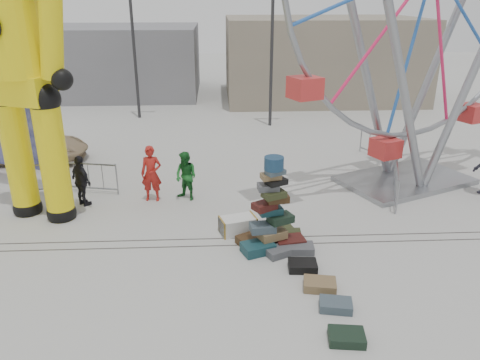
{
  "coord_description": "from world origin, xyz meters",
  "views": [
    {
      "loc": [
        0.26,
        -10.48,
        6.31
      ],
      "look_at": [
        0.92,
        2.61,
        1.1
      ],
      "focal_mm": 35.0,
      "sensor_mm": 36.0,
      "label": 1
    }
  ],
  "objects_px": {
    "lamp_post_right": "(274,35)",
    "pedestrian_black": "(81,181)",
    "suitcase_tower": "(271,222)",
    "pedestrian_green": "(186,176)",
    "steamer_trunk": "(238,225)",
    "barricade_wheel_front": "(396,186)",
    "barricade_dummy_b": "(48,178)",
    "pedestrian_red": "(151,174)",
    "barricade_dummy_c": "(89,178)",
    "parked_suv": "(31,147)",
    "lamp_post_left": "(135,33)",
    "barricade_wheel_back": "(378,145)",
    "crash_test_dummy": "(20,68)"
  },
  "relations": [
    {
      "from": "lamp_post_left",
      "to": "parked_suv",
      "type": "relative_size",
      "value": 1.83
    },
    {
      "from": "suitcase_tower",
      "to": "barricade_dummy_c",
      "type": "distance_m",
      "value": 6.96
    },
    {
      "from": "suitcase_tower",
      "to": "barricade_dummy_b",
      "type": "bearing_deg",
      "value": 133.42
    },
    {
      "from": "barricade_wheel_front",
      "to": "pedestrian_red",
      "type": "relative_size",
      "value": 1.08
    },
    {
      "from": "lamp_post_right",
      "to": "barricade_dummy_b",
      "type": "height_order",
      "value": "lamp_post_right"
    },
    {
      "from": "barricade_dummy_c",
      "to": "pedestrian_green",
      "type": "bearing_deg",
      "value": -0.11
    },
    {
      "from": "barricade_dummy_b",
      "to": "parked_suv",
      "type": "xyz_separation_m",
      "value": [
        -1.77,
        3.46,
        0.06
      ]
    },
    {
      "from": "suitcase_tower",
      "to": "pedestrian_green",
      "type": "height_order",
      "value": "suitcase_tower"
    },
    {
      "from": "barricade_wheel_back",
      "to": "lamp_post_left",
      "type": "bearing_deg",
      "value": -151.79
    },
    {
      "from": "barricade_dummy_b",
      "to": "pedestrian_green",
      "type": "xyz_separation_m",
      "value": [
        4.7,
        -0.71,
        0.26
      ]
    },
    {
      "from": "barricade_wheel_front",
      "to": "barricade_dummy_b",
      "type": "bearing_deg",
      "value": 101.9
    },
    {
      "from": "lamp_post_right",
      "to": "suitcase_tower",
      "type": "relative_size",
      "value": 3.15
    },
    {
      "from": "steamer_trunk",
      "to": "pedestrian_black",
      "type": "distance_m",
      "value": 5.33
    },
    {
      "from": "barricade_dummy_c",
      "to": "barricade_wheel_front",
      "type": "xyz_separation_m",
      "value": [
        10.13,
        -1.23,
        0.0
      ]
    },
    {
      "from": "lamp_post_left",
      "to": "pedestrian_red",
      "type": "height_order",
      "value": "lamp_post_left"
    },
    {
      "from": "barricade_dummy_c",
      "to": "suitcase_tower",
      "type": "bearing_deg",
      "value": -22.53
    },
    {
      "from": "pedestrian_red",
      "to": "parked_suv",
      "type": "distance_m",
      "value": 6.79
    },
    {
      "from": "lamp_post_right",
      "to": "barricade_dummy_b",
      "type": "xyz_separation_m",
      "value": [
        -8.57,
        -8.52,
        -3.93
      ]
    },
    {
      "from": "pedestrian_black",
      "to": "parked_suv",
      "type": "distance_m",
      "value": 5.49
    },
    {
      "from": "pedestrian_red",
      "to": "pedestrian_black",
      "type": "xyz_separation_m",
      "value": [
        -2.16,
        -0.29,
        -0.09
      ]
    },
    {
      "from": "steamer_trunk",
      "to": "pedestrian_red",
      "type": "height_order",
      "value": "pedestrian_red"
    },
    {
      "from": "barricade_dummy_b",
      "to": "pedestrian_black",
      "type": "distance_m",
      "value": 1.77
    },
    {
      "from": "barricade_dummy_b",
      "to": "suitcase_tower",
      "type": "bearing_deg",
      "value": -38.75
    },
    {
      "from": "barricade_dummy_c",
      "to": "parked_suv",
      "type": "xyz_separation_m",
      "value": [
        -3.14,
        3.46,
        0.06
      ]
    },
    {
      "from": "barricade_wheel_front",
      "to": "suitcase_tower",
      "type": "bearing_deg",
      "value": 139.67
    },
    {
      "from": "lamp_post_left",
      "to": "steamer_trunk",
      "type": "xyz_separation_m",
      "value": [
        4.7,
        -13.65,
        -4.25
      ]
    },
    {
      "from": "steamer_trunk",
      "to": "barricade_dummy_c",
      "type": "height_order",
      "value": "barricade_dummy_c"
    },
    {
      "from": "barricade_dummy_c",
      "to": "pedestrian_black",
      "type": "bearing_deg",
      "value": -75.39
    },
    {
      "from": "barricade_wheel_back",
      "to": "parked_suv",
      "type": "relative_size",
      "value": 0.46
    },
    {
      "from": "barricade_wheel_back",
      "to": "pedestrian_black",
      "type": "height_order",
      "value": "pedestrian_black"
    },
    {
      "from": "barricade_dummy_c",
      "to": "pedestrian_red",
      "type": "distance_m",
      "value": 2.35
    },
    {
      "from": "steamer_trunk",
      "to": "pedestrian_red",
      "type": "distance_m",
      "value": 3.68
    },
    {
      "from": "barricade_dummy_b",
      "to": "barricade_wheel_front",
      "type": "xyz_separation_m",
      "value": [
        11.5,
        -1.23,
        0.0
      ]
    },
    {
      "from": "crash_test_dummy",
      "to": "pedestrian_red",
      "type": "distance_m",
      "value": 4.85
    },
    {
      "from": "lamp_post_left",
      "to": "pedestrian_black",
      "type": "relative_size",
      "value": 4.81
    },
    {
      "from": "pedestrian_black",
      "to": "steamer_trunk",
      "type": "bearing_deg",
      "value": -159.65
    },
    {
      "from": "lamp_post_left",
      "to": "suitcase_tower",
      "type": "bearing_deg",
      "value": -69.01
    },
    {
      "from": "lamp_post_right",
      "to": "pedestrian_black",
      "type": "height_order",
      "value": "lamp_post_right"
    },
    {
      "from": "suitcase_tower",
      "to": "steamer_trunk",
      "type": "xyz_separation_m",
      "value": [
        -0.85,
        0.8,
        -0.48
      ]
    },
    {
      "from": "crash_test_dummy",
      "to": "barricade_wheel_back",
      "type": "xyz_separation_m",
      "value": [
        11.94,
        4.83,
        -3.9
      ]
    },
    {
      "from": "pedestrian_red",
      "to": "pedestrian_black",
      "type": "height_order",
      "value": "pedestrian_red"
    },
    {
      "from": "suitcase_tower",
      "to": "steamer_trunk",
      "type": "distance_m",
      "value": 1.26
    },
    {
      "from": "pedestrian_green",
      "to": "steamer_trunk",
      "type": "bearing_deg",
      "value": -20.04
    },
    {
      "from": "barricade_dummy_c",
      "to": "barricade_wheel_front",
      "type": "height_order",
      "value": "same"
    },
    {
      "from": "barricade_dummy_b",
      "to": "barricade_wheel_front",
      "type": "relative_size",
      "value": 1.0
    },
    {
      "from": "suitcase_tower",
      "to": "pedestrian_green",
      "type": "bearing_deg",
      "value": 109.25
    },
    {
      "from": "barricade_dummy_c",
      "to": "pedestrian_black",
      "type": "relative_size",
      "value": 1.2
    },
    {
      "from": "lamp_post_right",
      "to": "crash_test_dummy",
      "type": "distance_m",
      "value": 13.09
    },
    {
      "from": "barricade_wheel_front",
      "to": "steamer_trunk",
      "type": "bearing_deg",
      "value": 127.96
    },
    {
      "from": "lamp_post_left",
      "to": "parked_suv",
      "type": "height_order",
      "value": "lamp_post_left"
    }
  ]
}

